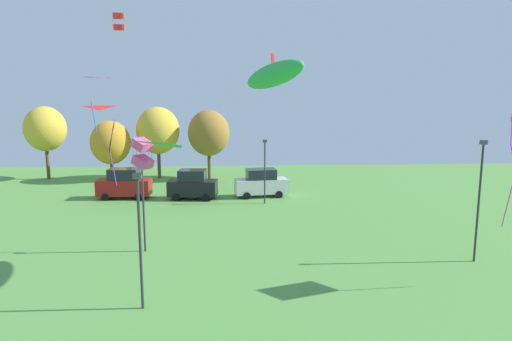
{
  "coord_description": "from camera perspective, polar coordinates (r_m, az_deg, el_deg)",
  "views": [
    {
      "loc": [
        -0.14,
        1.64,
        9.23
      ],
      "look_at": [
        0.62,
        16.45,
        6.72
      ],
      "focal_mm": 32.0,
      "sensor_mm": 36.0,
      "label": 1
    }
  ],
  "objects": [
    {
      "name": "kite_flying_2",
      "position": [
        23.86,
        -14.01,
        2.11
      ],
      "size": [
        1.2,
        1.18,
        1.6
      ],
      "color": "#E54C93"
    },
    {
      "name": "treeline_tree_1",
      "position": [
        50.84,
        -17.72,
        3.34
      ],
      "size": [
        4.2,
        4.2,
        6.4
      ],
      "color": "brown",
      "rests_on": "ground"
    },
    {
      "name": "parked_car_leftmost",
      "position": [
        42.14,
        -16.15,
        -1.62
      ],
      "size": [
        4.69,
        2.18,
        2.68
      ],
      "rotation": [
        0.0,
        0.0,
        -0.03
      ],
      "color": "maroon",
      "rests_on": "ground"
    },
    {
      "name": "treeline_tree_2",
      "position": [
        50.77,
        -12.16,
        4.89
      ],
      "size": [
        4.65,
        4.65,
        7.82
      ],
      "color": "brown",
      "rests_on": "ground"
    },
    {
      "name": "light_post_2",
      "position": [
        27.39,
        -13.91,
        -3.79
      ],
      "size": [
        0.36,
        0.2,
        5.26
      ],
      "color": "#2D2D33",
      "rests_on": "ground"
    },
    {
      "name": "kite_flying_3",
      "position": [
        21.12,
        -9.23,
        0.35
      ],
      "size": [
        3.09,
        2.98,
        0.44
      ],
      "color": "green"
    },
    {
      "name": "kite_flying_10",
      "position": [
        31.66,
        -16.78,
        17.39
      ],
      "size": [
        0.74,
        0.76,
        1.1
      ],
      "color": "red"
    },
    {
      "name": "parked_car_third_from_left",
      "position": [
        41.17,
        0.64,
        -1.59
      ],
      "size": [
        4.91,
        2.44,
        2.53
      ],
      "rotation": [
        0.0,
        0.0,
        0.13
      ],
      "color": "silver",
      "rests_on": "ground"
    },
    {
      "name": "kite_flying_4",
      "position": [
        38.49,
        -18.91,
        5.98
      ],
      "size": [
        2.47,
        1.99,
        0.38
      ],
      "color": "red"
    },
    {
      "name": "treeline_tree_0",
      "position": [
        54.13,
        -24.86,
        4.73
      ],
      "size": [
        4.38,
        4.38,
        7.89
      ],
      "color": "brown",
      "rests_on": "ground"
    },
    {
      "name": "kite_flying_0",
      "position": [
        27.35,
        -17.57,
        3.8
      ],
      "size": [
        0.5,
        1.88,
        3.84
      ],
      "color": "black"
    },
    {
      "name": "treeline_tree_3",
      "position": [
        49.53,
        -5.93,
        4.67
      ],
      "size": [
        4.49,
        4.49,
        7.49
      ],
      "color": "brown",
      "rests_on": "ground"
    },
    {
      "name": "light_post_3",
      "position": [
        20.07,
        -14.34,
        -7.62
      ],
      "size": [
        0.36,
        0.2,
        5.98
      ],
      "color": "#2D2D33",
      "rests_on": "ground"
    },
    {
      "name": "kite_flying_9",
      "position": [
        22.72,
        2.18,
        11.84
      ],
      "size": [
        3.25,
        5.18,
        1.96
      ],
      "color": "green"
    },
    {
      "name": "light_post_0",
      "position": [
        38.24,
        1.11,
        0.41
      ],
      "size": [
        0.36,
        0.2,
        5.45
      ],
      "color": "#2D2D33",
      "rests_on": "ground"
    },
    {
      "name": "light_post_1",
      "position": [
        27.62,
        26.13,
        -2.73
      ],
      "size": [
        0.36,
        0.2,
        6.78
      ],
      "color": "#2D2D33",
      "rests_on": "ground"
    },
    {
      "name": "parked_car_second_from_left",
      "position": [
        40.64,
        -7.92,
        -1.78
      ],
      "size": [
        4.42,
        2.44,
        2.61
      ],
      "rotation": [
        0.0,
        0.0,
        -0.11
      ],
      "color": "black",
      "rests_on": "ground"
    },
    {
      "name": "kite_flying_11",
      "position": [
        29.98,
        -20.75,
        9.4
      ],
      "size": [
        1.86,
        2.2,
        2.65
      ],
      "color": "purple"
    }
  ]
}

